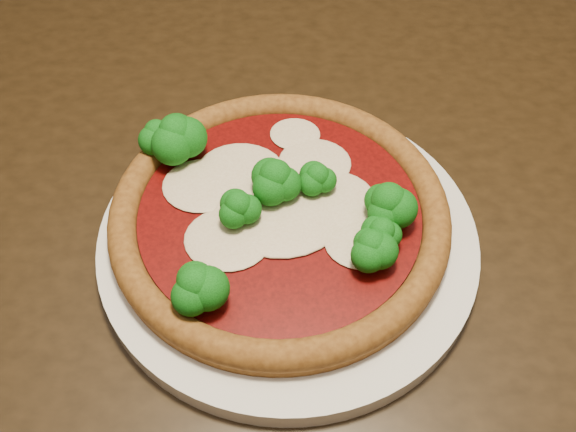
# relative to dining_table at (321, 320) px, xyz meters

# --- Properties ---
(floor) EXTENTS (4.00, 4.00, 0.00)m
(floor) POSITION_rel_dining_table_xyz_m (-0.05, 0.22, -0.65)
(floor) COLOR black
(floor) RESTS_ON ground
(dining_table) EXTENTS (1.22, 0.97, 0.75)m
(dining_table) POSITION_rel_dining_table_xyz_m (0.00, 0.00, 0.00)
(dining_table) COLOR black
(dining_table) RESTS_ON floor
(plate) EXTENTS (0.31, 0.31, 0.02)m
(plate) POSITION_rel_dining_table_xyz_m (-0.03, 0.01, 0.11)
(plate) COLOR silver
(plate) RESTS_ON dining_table
(pizza) EXTENTS (0.28, 0.28, 0.06)m
(pizza) POSITION_rel_dining_table_xyz_m (-0.04, 0.02, 0.13)
(pizza) COLOR brown
(pizza) RESTS_ON plate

